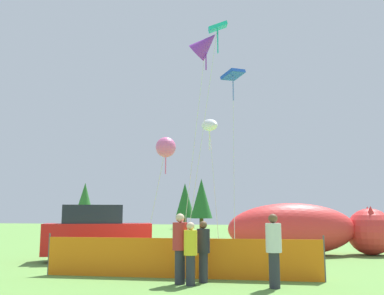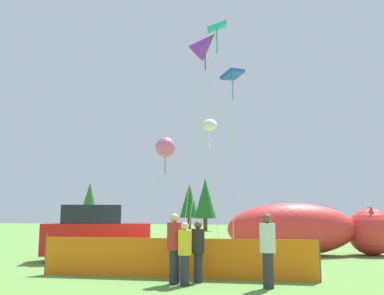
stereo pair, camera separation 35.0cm
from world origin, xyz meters
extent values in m
plane|color=#609342|center=(0.00, 0.00, 0.00)|extent=(120.00, 120.00, 0.00)
cube|color=red|center=(-3.00, 0.67, 0.90)|extent=(4.60, 3.33, 1.25)
cube|color=#1E232D|center=(-3.19, 0.58, 1.90)|extent=(2.79, 2.39, 0.75)
cylinder|color=black|center=(-2.13, 1.97, 0.32)|extent=(0.68, 0.48, 0.64)
cylinder|color=black|center=(-1.44, 0.48, 0.32)|extent=(0.68, 0.48, 0.64)
cylinder|color=black|center=(-4.55, 0.86, 0.32)|extent=(0.68, 0.48, 0.64)
cylinder|color=black|center=(-3.86, -0.64, 0.32)|extent=(0.68, 0.48, 0.64)
cube|color=#267F33|center=(3.95, 0.35, 0.45)|extent=(0.69, 0.69, 0.03)
cube|color=#267F33|center=(4.14, 0.49, 0.67)|extent=(0.30, 0.40, 0.44)
cylinder|color=#A5A5AD|center=(3.91, 0.06, 0.22)|extent=(0.02, 0.02, 0.45)
cylinder|color=#A5A5AD|center=(3.66, 0.39, 0.22)|extent=(0.02, 0.02, 0.45)
cylinder|color=#A5A5AD|center=(4.24, 0.30, 0.22)|extent=(0.02, 0.02, 0.45)
cylinder|color=#A5A5AD|center=(4.00, 0.64, 0.22)|extent=(0.02, 0.02, 0.45)
ellipsoid|color=red|center=(4.67, 5.14, 1.20)|extent=(6.48, 4.15, 2.41)
ellipsoid|color=yellow|center=(4.67, 5.14, 0.66)|extent=(4.23, 2.91, 1.08)
sphere|color=red|center=(8.22, 6.28, 1.08)|extent=(2.17, 2.17, 2.17)
cone|color=red|center=(8.22, 6.83, 1.95)|extent=(0.61, 0.61, 0.65)
cone|color=red|center=(8.22, 5.74, 1.95)|extent=(0.61, 0.61, 0.65)
cube|color=orange|center=(1.57, -3.00, 0.59)|extent=(8.44, 0.77, 1.18)
cylinder|color=#4C4C51|center=(-2.64, -3.36, 0.65)|extent=(0.05, 0.05, 1.30)
cylinder|color=#4C4C51|center=(5.79, -2.63, 0.65)|extent=(0.05, 0.05, 1.30)
cylinder|color=#2D2D38|center=(2.26, -4.20, 0.40)|extent=(0.25, 0.25, 0.80)
cylinder|color=yellow|center=(2.26, -4.20, 1.13)|extent=(0.37, 0.37, 0.67)
sphere|color=beige|center=(2.26, -4.20, 1.58)|extent=(0.22, 0.22, 0.22)
cylinder|color=#2D2D38|center=(2.48, -3.60, 0.41)|extent=(0.25, 0.25, 0.81)
cylinder|color=#26262D|center=(2.48, -3.60, 1.15)|extent=(0.37, 0.37, 0.68)
sphere|color=brown|center=(2.48, -3.60, 1.60)|extent=(0.22, 0.22, 0.22)
cylinder|color=#2D2D38|center=(1.91, -4.03, 0.46)|extent=(0.28, 0.28, 0.91)
cylinder|color=#B72D2D|center=(1.91, -4.03, 1.29)|extent=(0.42, 0.42, 0.76)
sphere|color=beige|center=(1.91, -4.03, 1.80)|extent=(0.25, 0.25, 0.25)
cylinder|color=#2D2D38|center=(4.48, -4.03, 0.45)|extent=(0.28, 0.28, 0.91)
cylinder|color=silver|center=(4.48, -4.03, 1.29)|extent=(0.42, 0.42, 0.76)
sphere|color=brown|center=(4.48, -4.03, 1.79)|extent=(0.25, 0.25, 0.25)
cylinder|color=silver|center=(-1.86, 4.36, 2.55)|extent=(1.57, 1.45, 5.10)
sphere|color=pink|center=(-1.09, 3.66, 5.09)|extent=(0.98, 0.98, 0.98)
cylinder|color=pink|center=(-1.09, 3.66, 4.39)|extent=(0.06, 0.06, 1.20)
cylinder|color=silver|center=(2.30, 3.11, 4.32)|extent=(0.35, 2.25, 8.65)
cube|color=blue|center=(2.14, 4.23, 8.64)|extent=(1.26, 1.27, 0.48)
cylinder|color=blue|center=(2.14, 4.23, 7.94)|extent=(0.06, 0.06, 1.20)
cylinder|color=silver|center=(0.18, 4.08, 4.98)|extent=(1.69, 1.66, 9.97)
cone|color=purple|center=(1.01, 3.27, 9.96)|extent=(1.79, 1.30, 1.60)
cylinder|color=purple|center=(1.01, 3.27, 9.26)|extent=(0.06, 0.06, 1.20)
cylinder|color=silver|center=(0.93, 5.36, 3.19)|extent=(0.42, 0.46, 6.39)
ellipsoid|color=white|center=(0.73, 5.15, 6.38)|extent=(1.67, 2.53, 1.19)
cylinder|color=white|center=(0.73, 5.15, 5.68)|extent=(0.06, 0.06, 1.20)
cylinder|color=silver|center=(0.69, 3.66, 5.36)|extent=(1.85, 0.92, 10.72)
cube|color=#19B2B2|center=(1.60, 3.21, 10.71)|extent=(1.10, 1.04, 0.63)
cylinder|color=#19B2B2|center=(1.60, 3.21, 10.01)|extent=(0.06, 0.06, 1.20)
cylinder|color=brown|center=(-6.16, 31.88, 0.70)|extent=(0.45, 0.45, 1.41)
cone|color=#236028|center=(-6.16, 31.88, 3.65)|extent=(2.47, 2.47, 4.50)
cylinder|color=brown|center=(-10.00, 38.57, 0.71)|extent=(0.45, 0.45, 1.41)
cone|color=#236028|center=(-10.00, 38.57, 3.67)|extent=(2.48, 2.48, 4.51)
cylinder|color=brown|center=(-24.07, 37.66, 0.73)|extent=(0.47, 0.47, 1.47)
cone|color=#2D6B2D|center=(-24.07, 37.66, 3.82)|extent=(2.59, 2.59, 4.70)
camera|label=1|loc=(5.35, -15.69, 1.91)|focal=40.00mm
camera|label=2|loc=(5.69, -15.60, 1.91)|focal=40.00mm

